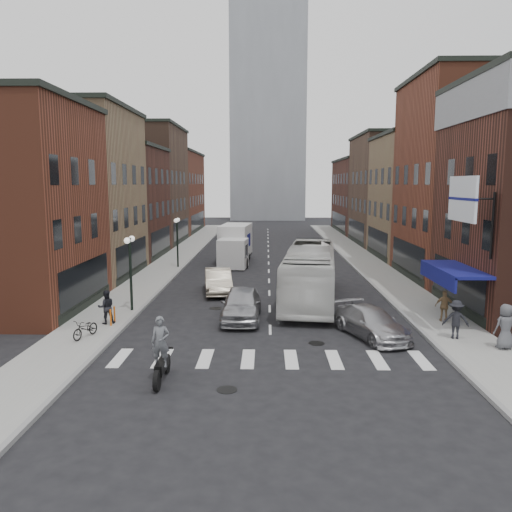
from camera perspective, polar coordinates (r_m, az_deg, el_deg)
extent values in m
plane|color=black|center=(22.96, 1.64, -9.14)|extent=(160.00, 160.00, 0.00)
cube|color=gray|center=(45.20, -9.39, -0.47)|extent=(3.00, 74.00, 0.15)
cube|color=gray|center=(45.27, 12.27, -0.54)|extent=(3.00, 74.00, 0.15)
cube|color=gray|center=(44.96, -7.51, -0.58)|extent=(0.20, 74.00, 0.16)
cube|color=gray|center=(45.02, 10.39, -0.63)|extent=(0.20, 74.00, 0.16)
cube|color=silver|center=(20.12, 1.71, -11.70)|extent=(12.00, 2.20, 0.01)
cube|color=black|center=(28.67, -18.89, -2.77)|extent=(0.08, 7.20, 2.20)
cube|color=#8E6E4E|center=(38.85, -21.34, 6.44)|extent=(10.00, 10.00, 12.00)
cube|color=black|center=(37.60, -13.95, -0.02)|extent=(0.08, 8.00, 2.20)
cube|color=black|center=(39.20, -21.82, 15.45)|extent=(10.30, 10.20, 0.30)
cube|color=#3F1F16|center=(48.27, -16.74, 5.72)|extent=(10.00, 10.00, 10.00)
cube|color=black|center=(47.24, -10.81, 1.73)|extent=(0.08, 8.00, 2.20)
cube|color=black|center=(48.35, -17.00, 11.82)|extent=(10.30, 10.20, 0.30)
cube|color=#493024|center=(58.80, -13.49, 7.70)|extent=(10.00, 12.00, 13.00)
cube|color=black|center=(57.99, -8.56, 2.98)|extent=(0.08, 9.60, 2.20)
cube|color=black|center=(59.14, -13.72, 14.15)|extent=(10.30, 12.20, 0.30)
cube|color=brown|center=(72.45, -10.66, 7.06)|extent=(10.00, 16.00, 11.00)
cube|color=black|center=(71.78, -6.67, 4.02)|extent=(0.08, 12.80, 2.20)
cube|color=black|center=(72.56, -10.78, 11.52)|extent=(10.30, 16.20, 0.30)
cube|color=black|center=(28.80, 21.98, -2.88)|extent=(0.08, 7.20, 2.20)
cube|color=brown|center=(38.98, 24.38, 7.74)|extent=(10.00, 10.00, 14.00)
cube|color=black|center=(37.70, 16.91, -0.12)|extent=(0.08, 8.00, 2.20)
cube|color=black|center=(39.66, 25.03, 18.11)|extent=(10.30, 10.20, 0.30)
cube|color=#8E6E4E|center=(48.37, 19.64, 6.18)|extent=(10.00, 10.00, 11.00)
cube|color=black|center=(47.32, 13.67, 1.65)|extent=(0.08, 8.00, 2.20)
cube|color=black|center=(48.54, 19.97, 12.86)|extent=(10.30, 10.20, 0.30)
cube|color=#493024|center=(58.90, 16.29, 7.11)|extent=(10.00, 12.00, 12.00)
cube|color=black|center=(58.05, 11.36, 2.91)|extent=(0.08, 9.60, 2.20)
cube|color=black|center=(59.13, 16.54, 13.07)|extent=(10.30, 12.20, 0.30)
cube|color=#3F1F16|center=(72.54, 13.40, 6.59)|extent=(10.00, 16.00, 10.00)
cube|color=black|center=(71.83, 9.41, 3.97)|extent=(0.08, 12.80, 2.20)
cube|color=black|center=(72.59, 13.54, 10.65)|extent=(10.30, 16.20, 0.30)
cube|color=navy|center=(26.44, 21.76, -1.39)|extent=(1.80, 5.00, 0.15)
cube|color=navy|center=(26.21, 19.98, -2.16)|extent=(0.10, 5.00, 0.70)
cylinder|color=black|center=(24.64, 25.41, 3.12)|extent=(0.12, 0.12, 3.00)
cylinder|color=black|center=(24.30, 24.08, 5.98)|extent=(1.40, 0.08, 0.08)
cube|color=silver|center=(24.04, 22.53, 6.05)|extent=(0.12, 3.00, 2.00)
cube|color=#9399A0|center=(101.54, 1.38, 18.57)|extent=(14.00, 14.00, 50.00)
cylinder|color=black|center=(27.33, -14.12, -2.24)|extent=(0.14, 0.14, 4.00)
cylinder|color=black|center=(27.05, -14.27, 1.93)|extent=(0.06, 0.90, 0.06)
sphere|color=white|center=(26.62, -14.52, 1.72)|extent=(0.32, 0.32, 0.32)
sphere|color=white|center=(27.48, -14.02, 1.93)|extent=(0.32, 0.32, 0.32)
cylinder|color=black|center=(40.85, -8.96, 1.33)|extent=(0.14, 0.14, 4.00)
cylinder|color=black|center=(40.65, -9.03, 4.13)|extent=(0.06, 0.90, 0.06)
sphere|color=white|center=(40.22, -9.14, 4.01)|extent=(0.32, 0.32, 0.32)
sphere|color=white|center=(41.10, -8.92, 4.11)|extent=(0.32, 0.32, 0.32)
cylinder|color=#D8590C|center=(24.89, -16.27, -6.77)|extent=(0.08, 0.08, 0.80)
cylinder|color=#D8590C|center=(25.45, -15.87, -6.43)|extent=(0.08, 0.08, 0.80)
cube|color=silver|center=(40.45, -2.66, 0.30)|extent=(2.47, 2.64, 2.33)
cube|color=black|center=(40.41, -2.66, 0.63)|extent=(2.39, 1.53, 1.03)
cube|color=silver|center=(43.87, -2.35, 1.85)|extent=(2.81, 5.06, 2.70)
cube|color=navy|center=(43.87, -2.35, 1.85)|extent=(2.54, 2.09, 1.12)
cube|color=black|center=(43.88, -2.35, -0.18)|extent=(2.65, 6.24, 0.33)
cylinder|color=black|center=(40.84, -4.13, -0.83)|extent=(0.26, 0.84, 0.84)
cylinder|color=black|center=(40.70, -1.12, -0.84)|extent=(0.26, 0.84, 0.84)
cylinder|color=black|center=(43.96, -3.75, -0.17)|extent=(0.26, 0.84, 0.84)
cylinder|color=black|center=(43.83, -0.95, -0.18)|extent=(0.26, 0.84, 0.84)
cylinder|color=black|center=(45.80, -3.55, 0.17)|extent=(0.26, 0.84, 0.84)
cylinder|color=black|center=(45.67, -0.87, 0.16)|extent=(0.26, 0.84, 0.84)
cylinder|color=black|center=(18.93, -10.18, -12.00)|extent=(0.15, 0.71, 0.71)
cylinder|color=black|center=(17.46, -11.25, -13.81)|extent=(0.15, 0.71, 0.71)
cube|color=black|center=(18.10, -10.71, -12.17)|extent=(0.27, 1.29, 0.38)
cube|color=black|center=(18.51, -10.37, -10.29)|extent=(0.59, 0.07, 0.06)
imported|color=#595B60|center=(17.72, -10.86, -9.60)|extent=(0.65, 0.43, 1.77)
imported|color=silver|center=(29.46, 6.19, -2.01)|extent=(4.18, 11.96, 3.26)
imported|color=#A7A7AB|center=(25.39, -1.68, -5.51)|extent=(1.99, 4.83, 1.64)
imported|color=#BEB29A|center=(31.63, -4.34, -2.88)|extent=(2.22, 4.79, 1.52)
imported|color=#B1B0B5|center=(23.26, 13.07, -7.43)|extent=(3.36, 4.92, 1.32)
imported|color=black|center=(23.37, -18.90, -7.83)|extent=(1.03, 1.68, 0.83)
imported|color=black|center=(25.23, -16.74, -5.60)|extent=(0.91, 0.74, 1.64)
imported|color=black|center=(23.59, 21.87, -6.74)|extent=(1.20, 0.80, 1.70)
imported|color=olive|center=(26.26, 20.74, -5.36)|extent=(0.96, 0.58, 1.54)
imported|color=#505157|center=(22.96, 26.62, -7.21)|extent=(1.00, 0.74, 1.87)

